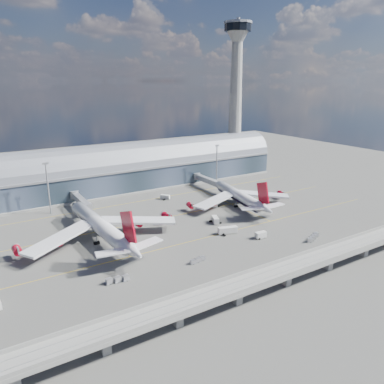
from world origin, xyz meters
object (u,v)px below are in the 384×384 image
airliner_left (102,227)px  service_truck_5 (165,197)px  floodlight_mast_right (217,164)px  service_truck_3 (215,220)px  cargo_train_0 (117,280)px  service_truck_2 (228,230)px  service_truck_1 (261,235)px  airliner_right (239,196)px  floodlight_mast_left (48,187)px  cargo_train_2 (313,237)px  service_truck_4 (214,204)px  control_tower (236,98)px  cargo_train_1 (198,260)px

airliner_left → service_truck_5: (48.16, 36.77, -4.84)m
floodlight_mast_right → service_truck_5: size_ratio=5.07×
service_truck_3 → cargo_train_0: bearing=-133.7°
service_truck_2 → airliner_left: bearing=82.6°
service_truck_1 → cargo_train_0: size_ratio=0.60×
airliner_right → service_truck_3: airliner_right is taller
floodlight_mast_left → airliner_right: size_ratio=0.43×
service_truck_2 → cargo_train_2: service_truck_2 is taller
service_truck_3 → service_truck_4: service_truck_4 is taller
service_truck_1 → floodlight_mast_left: bearing=45.7°
airliner_right → service_truck_4: 14.09m
service_truck_5 → cargo_train_0: bearing=-170.7°
cargo_train_2 → service_truck_1: bearing=77.9°
airliner_right → cargo_train_2: size_ratio=6.23×
floodlight_mast_right → service_truck_4: bearing=-127.1°
service_truck_4 → cargo_train_2: service_truck_4 is taller
service_truck_5 → cargo_train_0: size_ratio=0.62×
airliner_right → cargo_train_2: (-1.61, -50.73, -4.08)m
service_truck_4 → service_truck_3: bearing=-107.4°
floodlight_mast_left → service_truck_3: size_ratio=3.99×
service_truck_2 → control_tower: bearing=-23.0°
floodlight_mast_right → service_truck_5: (-40.95, -8.90, -12.37)m
control_tower → airliner_left: size_ratio=1.47×
service_truck_1 → service_truck_5: size_ratio=0.97×
airliner_right → cargo_train_0: 92.70m
control_tower → cargo_train_2: control_tower is taller
airliner_right → service_truck_2: 39.49m
control_tower → floodlight_mast_left: 143.01m
floodlight_mast_left → airliner_left: bearing=-76.6°
service_truck_3 → cargo_train_1: bearing=-112.8°
cargo_train_1 → cargo_train_2: bearing=-89.2°
service_truck_4 → cargo_train_0: (-70.30, -46.36, -0.63)m
airliner_left → service_truck_2: bearing=-26.3°
control_tower → cargo_train_1: size_ratio=15.36×
control_tower → cargo_train_0: bearing=-140.4°
airliner_left → floodlight_mast_right: bearing=24.1°
cargo_train_2 → control_tower: bearing=-0.5°
floodlight_mast_right → airliner_left: size_ratio=0.37×
control_tower → airliner_right: size_ratio=1.72×
cargo_train_1 → floodlight_mast_left: bearing=32.0°
service_truck_5 → cargo_train_1: service_truck_5 is taller
control_tower → airliner_right: control_tower is taller
airliner_left → cargo_train_2: (74.71, -43.88, -5.26)m
floodlight_mast_right → airliner_right: 41.79m
service_truck_4 → cargo_train_2: (11.04, -55.92, -0.72)m
airliner_right → service_truck_3: bearing=-140.8°
service_truck_2 → service_truck_3: (2.71, 13.12, -0.10)m
airliner_right → service_truck_2: bearing=-126.0°
control_tower → service_truck_4: size_ratio=17.76×
airliner_left → cargo_train_0: (-6.63, -34.33, -5.18)m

